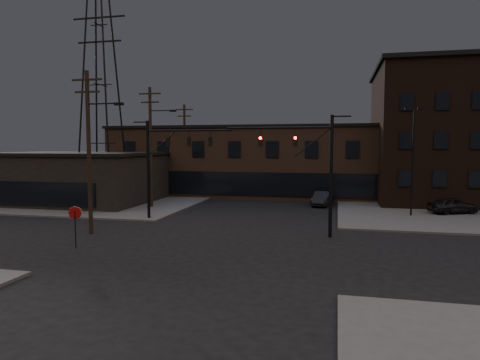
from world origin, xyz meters
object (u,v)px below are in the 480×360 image
object	(u,v)px
stop_sign	(75,217)
parked_car_lot_b	(473,201)
parked_car_lot_a	(453,205)
traffic_signal_near	(313,162)
traffic_signal_far	(163,158)
car_crossing	(323,198)

from	to	relation	value
stop_sign	parked_car_lot_b	size ratio (longest dim) A/B	0.54
parked_car_lot_a	traffic_signal_near	bearing A→B (deg)	112.74
traffic_signal_near	parked_car_lot_b	size ratio (longest dim) A/B	1.74
parked_car_lot_a	parked_car_lot_b	size ratio (longest dim) A/B	0.92
parked_car_lot_a	parked_car_lot_b	bearing A→B (deg)	-56.52
traffic_signal_far	car_crossing	size ratio (longest dim) A/B	1.84
stop_sign	parked_car_lot_a	size ratio (longest dim) A/B	0.59
car_crossing	traffic_signal_near	bearing A→B (deg)	-80.56
stop_sign	car_crossing	size ratio (longest dim) A/B	0.57
stop_sign	traffic_signal_far	bearing A→B (deg)	82.68
stop_sign	parked_car_lot_b	bearing A→B (deg)	38.70
traffic_signal_near	parked_car_lot_b	xyz separation A→B (m)	(14.07, 15.49, -4.12)
traffic_signal_far	stop_sign	xyz separation A→B (m)	(-1.28, -9.99, -3.17)
traffic_signal_near	traffic_signal_far	xyz separation A→B (m)	(-12.07, 3.50, 0.08)
parked_car_lot_a	traffic_signal_far	bearing A→B (deg)	86.20
parked_car_lot_b	car_crossing	bearing A→B (deg)	102.40
parked_car_lot_a	car_crossing	xyz separation A→B (m)	(-11.18, 3.46, -0.15)
traffic_signal_near	traffic_signal_far	size ratio (longest dim) A/B	1.00
traffic_signal_far	parked_car_lot_b	world-z (taller)	traffic_signal_far
traffic_signal_far	stop_sign	bearing A→B (deg)	-97.32
stop_sign	car_crossing	bearing A→B (deg)	57.71
traffic_signal_near	car_crossing	distance (m)	15.47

